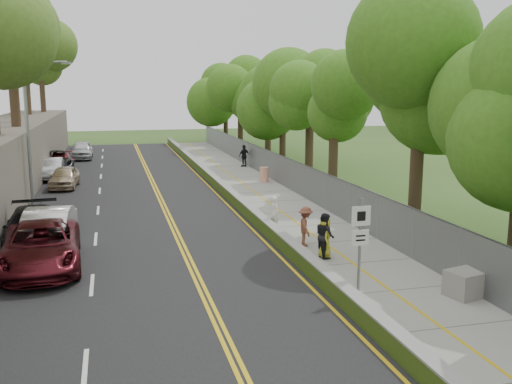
{
  "coord_description": "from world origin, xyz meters",
  "views": [
    {
      "loc": [
        -6.37,
        -18.91,
        6.55
      ],
      "look_at": [
        0.5,
        8.0,
        1.4
      ],
      "focal_mm": 40.0,
      "sensor_mm": 36.0,
      "label": 1
    }
  ],
  "objects_px": {
    "person_far": "(244,156)",
    "streetlight": "(32,123)",
    "car_2": "(41,246)",
    "concrete_block": "(467,283)",
    "painter_0": "(325,237)",
    "construction_barrel": "(264,174)",
    "signpost": "(360,236)",
    "car_1": "(47,231)"
  },
  "relations": [
    {
      "from": "person_far",
      "to": "streetlight",
      "type": "bearing_deg",
      "value": 17.18
    },
    {
      "from": "car_2",
      "to": "concrete_block",
      "type": "bearing_deg",
      "value": -28.32
    },
    {
      "from": "person_far",
      "to": "car_2",
      "type": "bearing_deg",
      "value": 38.24
    },
    {
      "from": "car_2",
      "to": "painter_0",
      "type": "xyz_separation_m",
      "value": [
        10.45,
        -1.27,
        -0.03
      ]
    },
    {
      "from": "construction_barrel",
      "to": "car_2",
      "type": "bearing_deg",
      "value": -127.89
    },
    {
      "from": "signpost",
      "to": "construction_barrel",
      "type": "distance_m",
      "value": 22.01
    },
    {
      "from": "car_2",
      "to": "person_far",
      "type": "bearing_deg",
      "value": 58.28
    },
    {
      "from": "construction_barrel",
      "to": "car_2",
      "type": "distance_m",
      "value": 20.9
    },
    {
      "from": "concrete_block",
      "to": "car_1",
      "type": "bearing_deg",
      "value": 147.26
    },
    {
      "from": "person_far",
      "to": "concrete_block",
      "type": "bearing_deg",
      "value": 67.09
    },
    {
      "from": "streetlight",
      "to": "signpost",
      "type": "bearing_deg",
      "value": -55.92
    },
    {
      "from": "streetlight",
      "to": "signpost",
      "type": "distance_m",
      "value": 20.72
    },
    {
      "from": "car_1",
      "to": "painter_0",
      "type": "xyz_separation_m",
      "value": [
        10.45,
        -3.55,
        -0.04
      ]
    },
    {
      "from": "painter_0",
      "to": "concrete_block",
      "type": "bearing_deg",
      "value": -138.48
    },
    {
      "from": "signpost",
      "to": "car_2",
      "type": "height_order",
      "value": "signpost"
    },
    {
      "from": "streetlight",
      "to": "construction_barrel",
      "type": "xyz_separation_m",
      "value": [
        14.3,
        4.77,
        -4.08
      ]
    },
    {
      "from": "streetlight",
      "to": "concrete_block",
      "type": "xyz_separation_m",
      "value": [
        14.76,
        -18.0,
        -4.18
      ]
    },
    {
      "from": "concrete_block",
      "to": "signpost",
      "type": "bearing_deg",
      "value": 163.15
    },
    {
      "from": "painter_0",
      "to": "person_far",
      "type": "height_order",
      "value": "person_far"
    },
    {
      "from": "painter_0",
      "to": "car_1",
      "type": "bearing_deg",
      "value": 83.06
    },
    {
      "from": "person_far",
      "to": "car_1",
      "type": "bearing_deg",
      "value": 35.79
    },
    {
      "from": "car_2",
      "to": "painter_0",
      "type": "distance_m",
      "value": 10.53
    },
    {
      "from": "streetlight",
      "to": "concrete_block",
      "type": "bearing_deg",
      "value": -50.64
    },
    {
      "from": "streetlight",
      "to": "person_far",
      "type": "bearing_deg",
      "value": 40.28
    },
    {
      "from": "streetlight",
      "to": "construction_barrel",
      "type": "distance_m",
      "value": 15.62
    },
    {
      "from": "streetlight",
      "to": "car_1",
      "type": "relative_size",
      "value": 1.58
    },
    {
      "from": "signpost",
      "to": "person_far",
      "type": "distance_m",
      "value": 29.63
    },
    {
      "from": "painter_0",
      "to": "construction_barrel",
      "type": "bearing_deg",
      "value": 4.18
    },
    {
      "from": "construction_barrel",
      "to": "car_1",
      "type": "relative_size",
      "value": 0.2
    },
    {
      "from": "painter_0",
      "to": "streetlight",
      "type": "bearing_deg",
      "value": 54.33
    },
    {
      "from": "car_1",
      "to": "person_far",
      "type": "distance_m",
      "value": 25.55
    },
    {
      "from": "signpost",
      "to": "painter_0",
      "type": "distance_m",
      "value": 4.19
    },
    {
      "from": "car_2",
      "to": "painter_0",
      "type": "height_order",
      "value": "car_2"
    },
    {
      "from": "streetlight",
      "to": "car_2",
      "type": "xyz_separation_m",
      "value": [
        1.46,
        -11.73,
        -3.78
      ]
    },
    {
      "from": "concrete_block",
      "to": "car_1",
      "type": "distance_m",
      "value": 15.82
    },
    {
      "from": "construction_barrel",
      "to": "car_1",
      "type": "xyz_separation_m",
      "value": [
        -12.84,
        -14.22,
        0.32
      ]
    },
    {
      "from": "construction_barrel",
      "to": "car_1",
      "type": "distance_m",
      "value": 19.16
    },
    {
      "from": "painter_0",
      "to": "signpost",
      "type": "bearing_deg",
      "value": -173.86
    },
    {
      "from": "concrete_block",
      "to": "car_1",
      "type": "height_order",
      "value": "car_1"
    },
    {
      "from": "construction_barrel",
      "to": "car_1",
      "type": "height_order",
      "value": "car_1"
    },
    {
      "from": "streetlight",
      "to": "person_far",
      "type": "height_order",
      "value": "streetlight"
    },
    {
      "from": "signpost",
      "to": "construction_barrel",
      "type": "relative_size",
      "value": 3.06
    }
  ]
}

